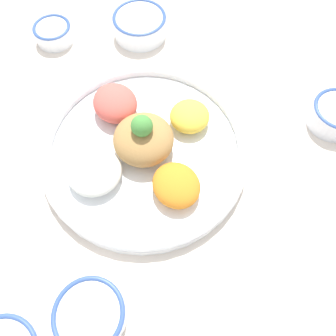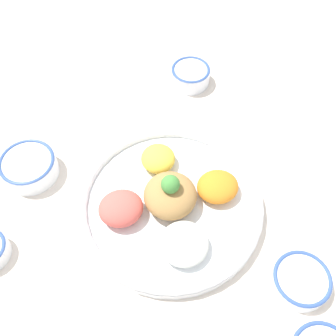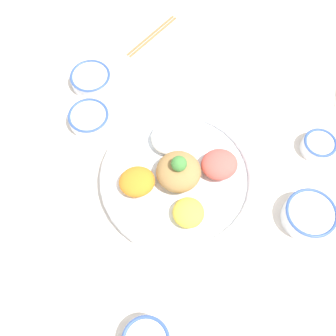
{
  "view_description": "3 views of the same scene",
  "coord_description": "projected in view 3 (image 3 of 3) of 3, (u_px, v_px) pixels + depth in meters",
  "views": [
    {
      "loc": [
        0.11,
        -0.31,
        0.54
      ],
      "look_at": [
        0.07,
        -0.06,
        0.03
      ],
      "focal_mm": 35.0,
      "sensor_mm": 36.0,
      "label": 1
    },
    {
      "loc": [
        -0.31,
        -0.22,
        0.72
      ],
      "look_at": [
        0.06,
        0.0,
        0.06
      ],
      "focal_mm": 42.0,
      "sensor_mm": 36.0,
      "label": 2
    },
    {
      "loc": [
        0.35,
        0.16,
        0.88
      ],
      "look_at": [
        0.04,
        -0.04,
        0.1
      ],
      "focal_mm": 42.0,
      "sensor_mm": 36.0,
      "label": 3
    }
  ],
  "objects": [
    {
      "name": "ground_plane",
      "position": [
        192.0,
        181.0,
        0.96
      ],
      "size": [
        2.4,
        2.4,
        0.0
      ],
      "primitive_type": "plane",
      "color": "silver"
    },
    {
      "name": "salad_platter",
      "position": [
        179.0,
        176.0,
        0.94
      ],
      "size": [
        0.38,
        0.38,
        0.11
      ],
      "color": "white",
      "rests_on": "ground_plane"
    },
    {
      "name": "sauce_bowl_red",
      "position": [
        90.0,
        117.0,
        1.01
      ],
      "size": [
        0.11,
        0.11,
        0.03
      ],
      "color": "white",
      "rests_on": "ground_plane"
    },
    {
      "name": "sauce_bowl_dark",
      "position": [
        319.0,
        145.0,
        0.98
      ],
      "size": [
        0.08,
        0.08,
        0.04
      ],
      "color": "white",
      "rests_on": "ground_plane"
    },
    {
      "name": "rice_bowl_plain",
      "position": [
        309.0,
        215.0,
        0.89
      ],
      "size": [
        0.12,
        0.12,
        0.05
      ],
      "color": "white",
      "rests_on": "ground_plane"
    },
    {
      "name": "sauce_bowl_far",
      "position": [
        91.0,
        78.0,
        1.07
      ],
      "size": [
        0.11,
        0.11,
        0.03
      ],
      "color": "white",
      "rests_on": "ground_plane"
    },
    {
      "name": "chopsticks_pair_near",
      "position": [
        152.0,
        35.0,
        1.15
      ],
      "size": [
        0.2,
        0.05,
        0.01
      ],
      "rotation": [
        0.0,
        0.0,
        6.14
      ],
      "color": "#9E6B3D",
      "rests_on": "ground_plane"
    }
  ]
}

